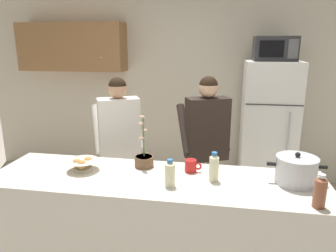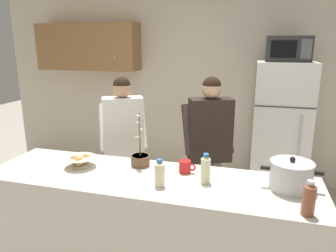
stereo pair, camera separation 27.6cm
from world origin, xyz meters
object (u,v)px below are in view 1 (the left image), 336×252
object	(u,v)px
cooking_pot	(296,170)
coffee_mug	(191,166)
bottle_mid_counter	(214,167)
refrigerator	(268,129)
bottle_near_edge	(170,173)
person_by_sink	(206,138)
microwave	(275,49)
potted_orchid	(144,159)
bottle_far_corner	(320,191)
person_near_pot	(119,137)
bread_bowl	(83,164)

from	to	relation	value
cooking_pot	coffee_mug	distance (m)	0.75
cooking_pot	bottle_mid_counter	bearing A→B (deg)	-174.20
cooking_pot	refrigerator	bearing A→B (deg)	88.38
bottle_near_edge	person_by_sink	bearing A→B (deg)	78.80
refrigerator	microwave	size ratio (longest dim) A/B	3.49
microwave	bottle_mid_counter	world-z (taller)	microwave
refrigerator	coffee_mug	bearing A→B (deg)	-115.14
person_by_sink	bottle_near_edge	size ratio (longest dim) A/B	8.09
refrigerator	bottle_mid_counter	size ratio (longest dim) A/B	7.74
refrigerator	potted_orchid	size ratio (longest dim) A/B	3.90
person_by_sink	coffee_mug	size ratio (longest dim) A/B	12.07
refrigerator	bottle_far_corner	size ratio (longest dim) A/B	7.89
bottle_mid_counter	potted_orchid	distance (m)	0.59
person_near_pot	bread_bowl	size ratio (longest dim) A/B	6.26
bottle_near_edge	bottle_far_corner	world-z (taller)	bottle_far_corner
person_near_pot	bread_bowl	xyz separation A→B (m)	(-0.05, -0.74, 0.00)
microwave	potted_orchid	distance (m)	2.17
cooking_pot	potted_orchid	distance (m)	1.13
person_by_sink	bottle_mid_counter	distance (m)	0.87
bottle_mid_counter	bottle_far_corner	distance (m)	0.69
person_near_pot	bottle_near_edge	distance (m)	1.12
coffee_mug	bread_bowl	size ratio (longest dim) A/B	0.52
person_near_pot	person_by_sink	distance (m)	0.86
potted_orchid	person_near_pot	bearing A→B (deg)	124.21
cooking_pot	bottle_far_corner	size ratio (longest dim) A/B	1.88
person_near_pot	cooking_pot	xyz separation A→B (m)	(1.52, -0.71, 0.05)
refrigerator	microwave	bearing A→B (deg)	-89.93
bread_bowl	bottle_far_corner	xyz separation A→B (m)	(1.64, -0.29, 0.05)
bread_bowl	bottle_near_edge	size ratio (longest dim) A/B	1.28
bottle_near_edge	bread_bowl	bearing A→B (deg)	167.15
coffee_mug	bottle_near_edge	xyz separation A→B (m)	(-0.12, -0.28, 0.05)
microwave	bread_bowl	world-z (taller)	microwave
cooking_pot	person_by_sink	bearing A→B (deg)	129.63
bottle_far_corner	cooking_pot	bearing A→B (deg)	101.50
refrigerator	bottle_mid_counter	xyz separation A→B (m)	(-0.62, -1.83, 0.19)
person_by_sink	bread_bowl	distance (m)	1.23
person_by_sink	bottle_far_corner	bearing A→B (deg)	-57.08
person_near_pot	bottle_mid_counter	size ratio (longest dim) A/B	7.23
bottle_far_corner	potted_orchid	xyz separation A→B (m)	(-1.19, 0.45, -0.04)
microwave	bottle_far_corner	world-z (taller)	microwave
person_near_pot	bottle_mid_counter	xyz separation A→B (m)	(0.96, -0.77, 0.06)
microwave	bread_bowl	size ratio (longest dim) A/B	1.92
person_by_sink	bottle_near_edge	bearing A→B (deg)	-101.20
person_near_pot	coffee_mug	size ratio (longest dim) A/B	11.95
bottle_far_corner	microwave	bearing A→B (deg)	90.46
refrigerator	bottle_near_edge	size ratio (longest dim) A/B	8.57
person_near_pot	cooking_pot	size ratio (longest dim) A/B	3.93
refrigerator	potted_orchid	world-z (taller)	refrigerator
bottle_near_edge	bottle_mid_counter	bearing A→B (deg)	25.22
person_by_sink	bottle_near_edge	distance (m)	1.02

